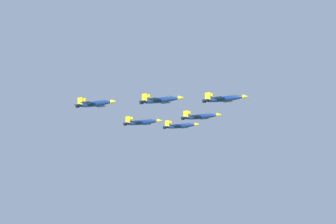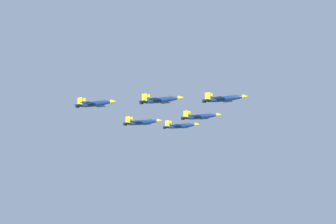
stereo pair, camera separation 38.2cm
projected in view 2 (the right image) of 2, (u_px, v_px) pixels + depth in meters
jet_lead at (224, 99)px, 255.69m from camera, size 12.27×18.87×4.09m
jet_left_wingman at (201, 116)px, 278.54m from camera, size 12.09×18.59×4.03m
jet_right_wingman at (161, 100)px, 251.38m from camera, size 12.32×18.92×4.11m
jet_left_outer at (181, 126)px, 301.88m from camera, size 12.02×18.43×4.01m
jet_right_outer at (95, 104)px, 246.91m from camera, size 11.82×18.09×3.94m
jet_slot_rear at (142, 122)px, 273.91m from camera, size 11.87×18.25×3.96m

